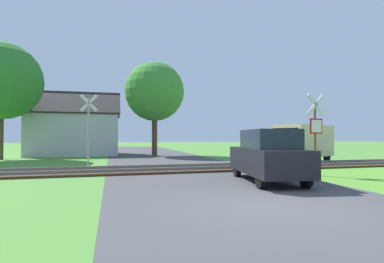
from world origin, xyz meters
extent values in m
plane|color=#4C8433|center=(0.00, 0.00, 0.00)|extent=(160.00, 160.00, 0.00)
cube|color=#424244|center=(0.00, 2.00, 0.00)|extent=(7.21, 80.00, 0.01)
cube|color=#422D1E|center=(0.00, 7.60, 0.05)|extent=(60.00, 2.60, 0.10)
cube|color=slate|center=(0.00, 8.32, 0.16)|extent=(60.00, 0.08, 0.12)
cube|color=slate|center=(0.00, 6.88, 0.16)|extent=(60.00, 0.08, 0.12)
cylinder|color=brown|center=(4.40, 4.35, 1.48)|extent=(0.10, 0.10, 2.96)
cube|color=red|center=(4.40, 4.29, 1.95)|extent=(0.60, 0.08, 0.60)
cube|color=white|center=(4.40, 4.27, 1.95)|extent=(0.49, 0.05, 0.49)
cube|color=white|center=(4.40, 4.29, 2.81)|extent=(0.88, 0.10, 0.88)
cube|color=white|center=(4.40, 4.29, 2.81)|extent=(0.88, 0.10, 0.88)
cylinder|color=#9E9EA5|center=(-4.49, 9.87, 1.74)|extent=(0.09, 0.09, 3.48)
cube|color=white|center=(-4.48, 9.92, 3.23)|extent=(0.86, 0.22, 0.88)
cube|color=white|center=(-4.48, 9.92, 3.23)|extent=(0.86, 0.22, 0.88)
cube|color=#B7B7BC|center=(-6.29, 21.10, 1.73)|extent=(6.97, 5.14, 3.46)
cube|color=#332D2D|center=(-6.31, 19.84, 4.34)|extent=(7.29, 2.96, 2.06)
cube|color=#332D2D|center=(-6.27, 22.37, 4.34)|extent=(7.29, 2.96, 2.06)
cube|color=brown|center=(-4.39, 21.08, 4.43)|extent=(0.51, 0.51, 1.10)
cylinder|color=#513823|center=(0.02, 18.57, 1.72)|extent=(0.44, 0.44, 3.44)
sphere|color=#3D8433|center=(0.02, 18.57, 5.25)|extent=(4.82, 4.82, 4.82)
cylinder|color=#513823|center=(-10.54, 16.97, 1.68)|extent=(0.28, 0.28, 3.36)
sphere|color=#337A2D|center=(-10.54, 16.97, 5.32)|extent=(5.21, 5.21, 5.21)
cube|color=beige|center=(8.05, 10.16, 1.29)|extent=(4.61, 3.57, 1.90)
cube|color=beige|center=(5.85, 9.07, 0.79)|extent=(1.43, 1.93, 0.90)
cube|color=#19232D|center=(6.18, 9.24, 1.62)|extent=(0.75, 1.46, 0.85)
cube|color=navy|center=(7.62, 11.02, 0.96)|extent=(3.39, 1.69, 0.16)
cylinder|color=black|center=(6.42, 10.22, 0.34)|extent=(0.69, 0.46, 0.68)
cylinder|color=black|center=(7.11, 8.83, 0.34)|extent=(0.69, 0.46, 0.68)
cylinder|color=black|center=(8.98, 11.49, 0.34)|extent=(0.69, 0.46, 0.68)
cylinder|color=black|center=(9.67, 10.10, 0.34)|extent=(0.69, 0.46, 0.68)
cube|color=black|center=(1.78, 3.44, 0.72)|extent=(2.24, 4.21, 0.84)
cube|color=#19232D|center=(1.74, 3.25, 1.46)|extent=(1.72, 2.39, 0.64)
cylinder|color=black|center=(2.68, 4.68, 0.30)|extent=(0.27, 0.62, 0.60)
cylinder|color=black|center=(1.29, 4.89, 0.30)|extent=(0.27, 0.62, 0.60)
cylinder|color=black|center=(2.26, 1.99, 0.30)|extent=(0.27, 0.62, 0.60)
cylinder|color=black|center=(0.87, 2.21, 0.30)|extent=(0.27, 0.62, 0.60)
camera|label=1|loc=(-3.39, -5.80, 1.53)|focal=28.00mm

